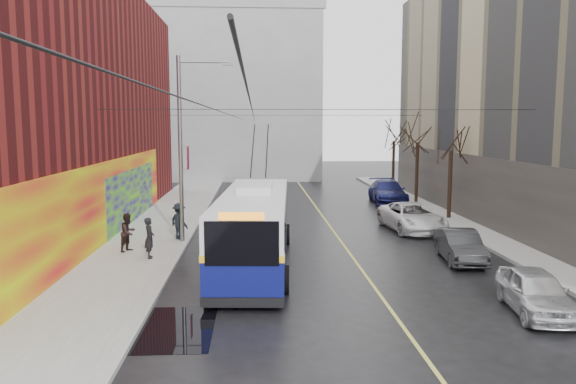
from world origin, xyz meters
The scene contains 22 objects.
ground centered at (0.00, 0.00, 0.00)m, with size 140.00×140.00×0.00m, color black.
sidewalk_left centered at (-8.00, 12.00, 0.07)m, with size 4.00×60.00×0.15m, color gray.
sidewalk_right centered at (9.00, 12.00, 0.07)m, with size 2.00×60.00×0.15m, color gray.
lane_line centered at (1.50, 14.00, 0.00)m, with size 0.12×50.00×0.01m, color #BFB74C.
building_left centered at (-15.99, 13.99, 6.99)m, with size 12.11×36.00×14.00m.
building_far centered at (-6.00, 44.99, 9.02)m, with size 20.50×12.10×18.00m.
streetlight_pole centered at (-6.14, 10.00, 4.85)m, with size 2.65×0.60×9.00m.
catenary_wires centered at (-2.54, 14.77, 6.25)m, with size 18.00×60.00×0.22m.
tree_near centered at (9.00, 16.00, 4.98)m, with size 3.20×3.20×6.40m.
tree_mid centered at (9.00, 23.00, 5.25)m, with size 3.20×3.20×6.68m.
tree_far centered at (9.00, 30.00, 5.14)m, with size 3.20×3.20×6.57m.
puddle centered at (-5.11, -1.45, 0.00)m, with size 2.32×3.75×0.01m, color black.
pigeons_flying centered at (-2.89, 9.71, 7.23)m, with size 3.52×1.52×2.78m.
trolleybus centered at (-2.78, 5.73, 1.61)m, with size 3.44×12.36×5.80m.
parked_car_a centered at (5.88, -0.76, 0.68)m, with size 1.61×4.01×1.37m, color silver.
parked_car_b centered at (5.93, 5.77, 0.67)m, with size 1.42×4.07×1.34m, color #272729.
parked_car_c centered at (5.80, 12.70, 0.76)m, with size 2.51×5.44×1.51m, color silver.
parked_car_d centered at (7.00, 23.52, 0.83)m, with size 2.32×5.72×1.66m, color navy.
following_car centered at (-4.43, 18.76, 0.71)m, with size 1.67×4.16×1.42m, color #B1B2B6.
pedestrian_a centered at (-7.23, 6.54, 1.02)m, with size 0.64×0.42×1.74m, color black.
pedestrian_b centered at (-8.42, 7.91, 1.01)m, with size 0.83×0.65×1.72m, color black.
pedestrian_c centered at (-6.50, 10.47, 1.05)m, with size 1.16×0.67×1.79m, color black.
Camera 1 is at (-2.71, -17.07, 5.82)m, focal length 35.00 mm.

